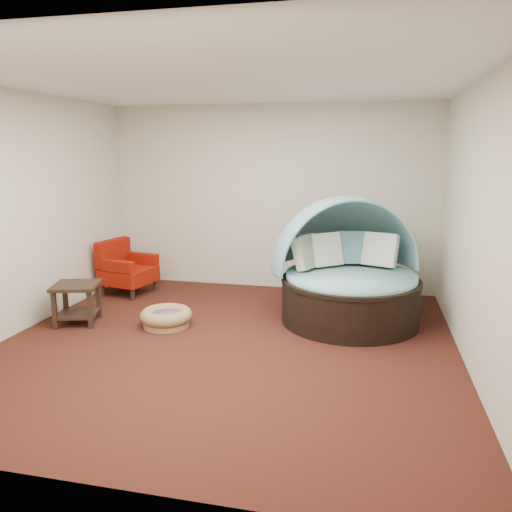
% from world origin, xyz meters
% --- Properties ---
extents(floor, '(5.00, 5.00, 0.00)m').
position_xyz_m(floor, '(0.00, 0.00, 0.00)').
color(floor, '#441D13').
rests_on(floor, ground).
extents(wall_back, '(5.00, 0.00, 5.00)m').
position_xyz_m(wall_back, '(0.00, 2.50, 1.40)').
color(wall_back, beige).
rests_on(wall_back, floor).
extents(wall_front, '(5.00, 0.00, 5.00)m').
position_xyz_m(wall_front, '(0.00, -2.50, 1.40)').
color(wall_front, beige).
rests_on(wall_front, floor).
extents(wall_left, '(0.00, 5.00, 5.00)m').
position_xyz_m(wall_left, '(-2.50, 0.00, 1.40)').
color(wall_left, beige).
rests_on(wall_left, floor).
extents(wall_right, '(0.00, 5.00, 5.00)m').
position_xyz_m(wall_right, '(2.50, 0.00, 1.40)').
color(wall_right, beige).
rests_on(wall_right, floor).
extents(ceiling, '(5.00, 5.00, 0.00)m').
position_xyz_m(ceiling, '(0.00, 0.00, 2.80)').
color(ceiling, white).
rests_on(ceiling, wall_back).
extents(canopy_daybed, '(2.29, 2.27, 1.57)m').
position_xyz_m(canopy_daybed, '(1.26, 1.17, 0.73)').
color(canopy_daybed, black).
rests_on(canopy_daybed, floor).
extents(pet_basket, '(0.84, 0.84, 0.22)m').
position_xyz_m(pet_basket, '(-0.88, 0.41, 0.11)').
color(pet_basket, olive).
rests_on(pet_basket, floor).
extents(red_armchair, '(0.81, 0.81, 0.81)m').
position_xyz_m(red_armchair, '(-2.05, 1.65, 0.37)').
color(red_armchair, black).
rests_on(red_armchair, floor).
extents(side_table, '(0.65, 0.65, 0.50)m').
position_xyz_m(side_table, '(-2.00, 0.27, 0.33)').
color(side_table, black).
rests_on(side_table, floor).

